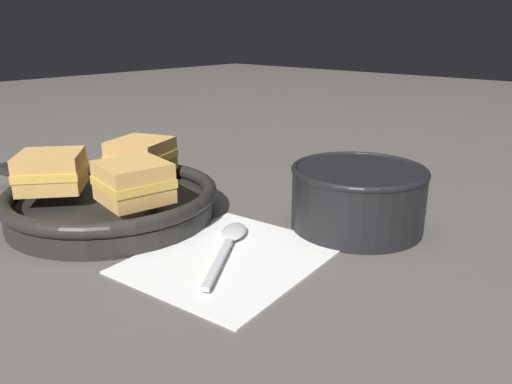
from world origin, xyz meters
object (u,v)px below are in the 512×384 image
(soup_bowl, at_px, (358,194))
(sandwich_near_right, at_px, (141,156))
(spoon, at_px, (230,239))
(skillet, at_px, (111,201))
(sandwich_near_left, at_px, (133,182))
(sandwich_far_left, at_px, (51,171))

(soup_bowl, bearing_deg, sandwich_near_right, 112.24)
(spoon, xyz_separation_m, skillet, (-0.04, 0.18, 0.01))
(skillet, bearing_deg, sandwich_near_right, 17.89)
(spoon, xyz_separation_m, sandwich_near_left, (-0.05, 0.11, 0.06))
(skillet, distance_m, sandwich_near_right, 0.08)
(skillet, bearing_deg, soup_bowl, -54.89)
(sandwich_near_right, bearing_deg, soup_bowl, -67.76)
(sandwich_near_right, height_order, sandwich_far_left, same)
(spoon, distance_m, skillet, 0.18)
(spoon, relative_size, sandwich_near_left, 1.66)
(sandwich_near_right, bearing_deg, sandwich_near_left, -130.37)
(soup_bowl, distance_m, skillet, 0.31)
(skillet, distance_m, sandwich_near_left, 0.08)
(soup_bowl, xyz_separation_m, sandwich_near_right, (-0.11, 0.27, 0.02))
(skillet, bearing_deg, spoon, -78.17)
(sandwich_near_right, distance_m, sandwich_far_left, 0.12)
(spoon, bearing_deg, sandwich_near_right, 48.95)
(skillet, height_order, sandwich_far_left, sandwich_far_left)
(soup_bowl, height_order, spoon, soup_bowl)
(skillet, height_order, sandwich_near_right, sandwich_near_right)
(spoon, distance_m, sandwich_far_left, 0.24)
(spoon, bearing_deg, skillet, 69.13)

